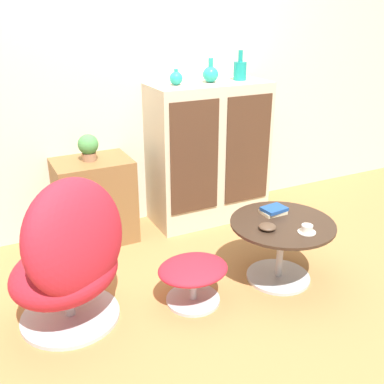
# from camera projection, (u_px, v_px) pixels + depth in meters

# --- Properties ---
(ground_plane) EXTENTS (12.00, 12.00, 0.00)m
(ground_plane) POSITION_uv_depth(u_px,v_px,m) (224.00, 299.00, 2.81)
(ground_plane) COLOR #A87542
(wall_back) EXTENTS (6.40, 0.06, 2.60)m
(wall_back) POSITION_uv_depth(u_px,v_px,m) (139.00, 62.00, 3.43)
(wall_back) COLOR beige
(wall_back) RESTS_ON ground_plane
(sideboard) EXTENTS (0.96, 0.45, 1.15)m
(sideboard) POSITION_uv_depth(u_px,v_px,m) (208.00, 153.00, 3.70)
(sideboard) COLOR beige
(sideboard) RESTS_ON ground_plane
(tv_console) EXTENTS (0.56, 0.42, 0.65)m
(tv_console) POSITION_uv_depth(u_px,v_px,m) (95.00, 201.00, 3.41)
(tv_console) COLOR brown
(tv_console) RESTS_ON ground_plane
(egg_chair) EXTENTS (0.85, 0.83, 0.91)m
(egg_chair) POSITION_uv_depth(u_px,v_px,m) (70.00, 257.00, 2.45)
(egg_chair) COLOR #B7B7BC
(egg_chair) RESTS_ON ground_plane
(ottoman) EXTENTS (0.43, 0.37, 0.27)m
(ottoman) POSITION_uv_depth(u_px,v_px,m) (193.00, 274.00, 2.71)
(ottoman) COLOR #B7B7BC
(ottoman) RESTS_ON ground_plane
(coffee_table) EXTENTS (0.67, 0.67, 0.42)m
(coffee_table) POSITION_uv_depth(u_px,v_px,m) (281.00, 241.00, 2.92)
(coffee_table) COLOR #B7B7BC
(coffee_table) RESTS_ON ground_plane
(vase_leftmost) EXTENTS (0.10, 0.10, 0.12)m
(vase_leftmost) POSITION_uv_depth(u_px,v_px,m) (176.00, 78.00, 3.35)
(vase_leftmost) COLOR teal
(vase_leftmost) RESTS_ON sideboard
(vase_inner_left) EXTENTS (0.12, 0.12, 0.18)m
(vase_inner_left) POSITION_uv_depth(u_px,v_px,m) (211.00, 74.00, 3.46)
(vase_inner_left) COLOR teal
(vase_inner_left) RESTS_ON sideboard
(vase_inner_right) EXTENTS (0.10, 0.10, 0.23)m
(vase_inner_right) POSITION_uv_depth(u_px,v_px,m) (240.00, 70.00, 3.56)
(vase_inner_right) COLOR teal
(vase_inner_right) RESTS_ON sideboard
(potted_plant) EXTENTS (0.15, 0.15, 0.20)m
(potted_plant) POSITION_uv_depth(u_px,v_px,m) (88.00, 146.00, 3.24)
(potted_plant) COLOR #996B4C
(potted_plant) RESTS_ON tv_console
(teacup) EXTENTS (0.11, 0.11, 0.05)m
(teacup) POSITION_uv_depth(u_px,v_px,m) (307.00, 230.00, 2.73)
(teacup) COLOR silver
(teacup) RESTS_ON coffee_table
(book_stack) EXTENTS (0.17, 0.13, 0.04)m
(book_stack) POSITION_uv_depth(u_px,v_px,m) (274.00, 210.00, 2.98)
(book_stack) COLOR beige
(book_stack) RESTS_ON coffee_table
(bowl) EXTENTS (0.11, 0.11, 0.04)m
(bowl) POSITION_uv_depth(u_px,v_px,m) (267.00, 227.00, 2.77)
(bowl) COLOR #4C3828
(bowl) RESTS_ON coffee_table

